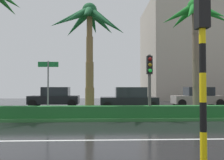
# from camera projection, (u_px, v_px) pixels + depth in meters

# --- Properties ---
(ground_plane) EXTENTS (90.00, 42.00, 0.10)m
(ground_plane) POSITION_uv_depth(u_px,v_px,m) (41.00, 116.00, 14.61)
(ground_plane) COLOR black
(median_strip) EXTENTS (85.50, 4.00, 0.15)m
(median_strip) POSITION_uv_depth(u_px,v_px,m) (36.00, 116.00, 13.61)
(median_strip) COLOR #2D6B33
(median_strip) RESTS_ON ground_plane
(median_hedge) EXTENTS (76.50, 0.70, 0.60)m
(median_hedge) POSITION_uv_depth(u_px,v_px,m) (29.00, 112.00, 12.23)
(median_hedge) COLOR #1E6028
(median_hedge) RESTS_ON median_strip
(palm_tree_centre) EXTENTS (4.80, 4.99, 6.74)m
(palm_tree_centre) POSITION_uv_depth(u_px,v_px,m) (89.00, 27.00, 14.48)
(palm_tree_centre) COLOR brown
(palm_tree_centre) RESTS_ON median_strip
(palm_tree_centre_right) EXTENTS (4.23, 3.92, 7.01)m
(palm_tree_centre_right) POSITION_uv_depth(u_px,v_px,m) (195.00, 26.00, 14.50)
(palm_tree_centre_right) COLOR brown
(palm_tree_centre_right) RESTS_ON median_strip
(traffic_signal_median_right) EXTENTS (0.28, 0.43, 3.30)m
(traffic_signal_median_right) POSITION_uv_depth(u_px,v_px,m) (150.00, 74.00, 12.49)
(traffic_signal_median_right) COLOR #4C4C47
(traffic_signal_median_right) RESTS_ON median_strip
(street_name_sign) EXTENTS (1.10, 0.08, 3.00)m
(street_name_sign) POSITION_uv_depth(u_px,v_px,m) (48.00, 81.00, 12.82)
(street_name_sign) COLOR slate
(street_name_sign) RESTS_ON median_strip
(traffic_signal_foreground) EXTENTS (0.28, 0.43, 4.17)m
(traffic_signal_foreground) POSITION_uv_depth(u_px,v_px,m) (202.00, 40.00, 5.65)
(traffic_signal_foreground) COLOR yellow
(traffic_signal_foreground) RESTS_ON ground_plane
(car_in_traffic_second) EXTENTS (4.30, 2.02, 1.72)m
(car_in_traffic_second) POSITION_uv_depth(u_px,v_px,m) (55.00, 97.00, 20.80)
(car_in_traffic_second) COLOR black
(car_in_traffic_second) RESTS_ON ground_plane
(car_in_traffic_third) EXTENTS (4.30, 2.02, 1.72)m
(car_in_traffic_third) POSITION_uv_depth(u_px,v_px,m) (129.00, 99.00, 18.01)
(car_in_traffic_third) COLOR black
(car_in_traffic_third) RESTS_ON ground_plane
(car_in_traffic_fourth) EXTENTS (4.30, 2.02, 1.72)m
(car_in_traffic_fourth) POSITION_uv_depth(u_px,v_px,m) (198.00, 97.00, 21.12)
(car_in_traffic_fourth) COLOR gray
(car_in_traffic_fourth) RESTS_ON ground_plane
(building_far_right) EXTENTS (15.64, 11.82, 13.60)m
(building_far_right) POSITION_uv_depth(u_px,v_px,m) (199.00, 53.00, 35.04)
(building_far_right) COLOR #A89E8E
(building_far_right) RESTS_ON ground_plane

